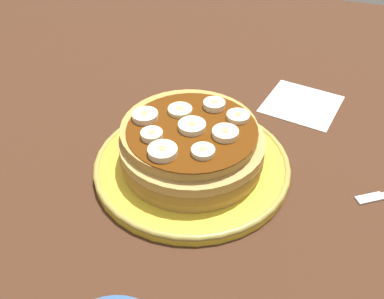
# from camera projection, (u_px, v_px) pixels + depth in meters

# --- Properties ---
(ground_plane) EXTENTS (1.40, 1.40, 0.03)m
(ground_plane) POSITION_uv_depth(u_px,v_px,m) (192.00, 176.00, 0.56)
(ground_plane) COLOR #422616
(plate) EXTENTS (0.25, 0.25, 0.01)m
(plate) POSITION_uv_depth(u_px,v_px,m) (192.00, 164.00, 0.54)
(plate) COLOR yellow
(plate) RESTS_ON ground_plane
(pancake_stack) EXTENTS (0.19, 0.19, 0.05)m
(pancake_stack) POSITION_uv_depth(u_px,v_px,m) (190.00, 145.00, 0.52)
(pancake_stack) COLOR #AB803A
(pancake_stack) RESTS_ON plate
(banana_slice_0) EXTENTS (0.03, 0.03, 0.01)m
(banana_slice_0) POSITION_uv_depth(u_px,v_px,m) (194.00, 125.00, 0.50)
(banana_slice_0) COLOR #EDE8C4
(banana_slice_0) RESTS_ON pancake_stack
(banana_slice_1) EXTENTS (0.03, 0.03, 0.01)m
(banana_slice_1) POSITION_uv_depth(u_px,v_px,m) (146.00, 115.00, 0.52)
(banana_slice_1) COLOR #FEE4BF
(banana_slice_1) RESTS_ON pancake_stack
(banana_slice_2) EXTENTS (0.03, 0.03, 0.01)m
(banana_slice_2) POSITION_uv_depth(u_px,v_px,m) (163.00, 152.00, 0.47)
(banana_slice_2) COLOR #FBEEC2
(banana_slice_2) RESTS_ON pancake_stack
(banana_slice_3) EXTENTS (0.03, 0.03, 0.01)m
(banana_slice_3) POSITION_uv_depth(u_px,v_px,m) (180.00, 110.00, 0.53)
(banana_slice_3) COLOR #F0F4B3
(banana_slice_3) RESTS_ON pancake_stack
(banana_slice_4) EXTENTS (0.03, 0.03, 0.01)m
(banana_slice_4) POSITION_uv_depth(u_px,v_px,m) (152.00, 135.00, 0.49)
(banana_slice_4) COLOR #F3F1C6
(banana_slice_4) RESTS_ON pancake_stack
(banana_slice_5) EXTENTS (0.03, 0.03, 0.01)m
(banana_slice_5) POSITION_uv_depth(u_px,v_px,m) (226.00, 132.00, 0.49)
(banana_slice_5) COLOR #FCE2B8
(banana_slice_5) RESTS_ON pancake_stack
(banana_slice_6) EXTENTS (0.03, 0.03, 0.01)m
(banana_slice_6) POSITION_uv_depth(u_px,v_px,m) (203.00, 152.00, 0.47)
(banana_slice_6) COLOR #ECF0BB
(banana_slice_6) RESTS_ON pancake_stack
(banana_slice_7) EXTENTS (0.03, 0.03, 0.01)m
(banana_slice_7) POSITION_uv_depth(u_px,v_px,m) (238.00, 117.00, 0.52)
(banana_slice_7) COLOR beige
(banana_slice_7) RESTS_ON pancake_stack
(banana_slice_8) EXTENTS (0.03, 0.03, 0.01)m
(banana_slice_8) POSITION_uv_depth(u_px,v_px,m) (214.00, 105.00, 0.54)
(banana_slice_8) COLOR #F4E3C0
(banana_slice_8) RESTS_ON pancake_stack
(napkin) EXTENTS (0.13, 0.13, 0.00)m
(napkin) POSITION_uv_depth(u_px,v_px,m) (302.00, 104.00, 0.66)
(napkin) COLOR white
(napkin) RESTS_ON ground_plane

